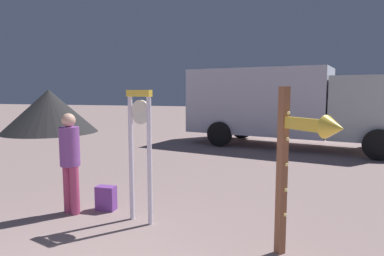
# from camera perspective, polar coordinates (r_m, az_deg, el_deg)

# --- Properties ---
(standing_clock) EXTENTS (0.46, 0.23, 2.04)m
(standing_clock) POSITION_cam_1_polar(r_m,az_deg,el_deg) (5.11, -8.89, -2.47)
(standing_clock) COLOR white
(standing_clock) RESTS_ON ground_plane
(arrow_sign) EXTENTS (0.73, 0.79, 2.08)m
(arrow_sign) POSITION_cam_1_polar(r_m,az_deg,el_deg) (3.98, 18.21, -4.00)
(arrow_sign) COLOR #8F593C
(arrow_sign) RESTS_ON ground_plane
(person_near_clock) EXTENTS (0.32, 0.32, 1.67)m
(person_near_clock) POSITION_cam_1_polar(r_m,az_deg,el_deg) (5.81, -20.19, -4.87)
(person_near_clock) COLOR #B53F6B
(person_near_clock) RESTS_ON ground_plane
(backpack) EXTENTS (0.33, 0.23, 0.41)m
(backpack) POSITION_cam_1_polar(r_m,az_deg,el_deg) (5.98, -14.50, -11.57)
(backpack) COLOR #753D97
(backpack) RESTS_ON ground_plane
(box_truck_near) EXTENTS (7.37, 4.09, 2.83)m
(box_truck_near) POSITION_cam_1_polar(r_m,az_deg,el_deg) (12.61, 14.60, 4.17)
(box_truck_near) COLOR silver
(box_truck_near) RESTS_ON ground_plane
(dome_tent) EXTENTS (4.52, 4.52, 2.09)m
(dome_tent) POSITION_cam_1_polar(r_m,az_deg,el_deg) (17.59, -23.27, 2.69)
(dome_tent) COLOR #252425
(dome_tent) RESTS_ON ground_plane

